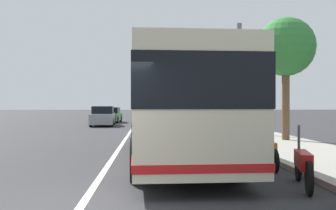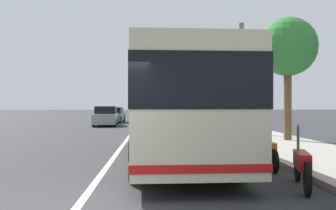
{
  "view_description": "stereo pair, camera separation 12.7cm",
  "coord_description": "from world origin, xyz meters",
  "px_view_note": "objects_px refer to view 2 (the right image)",
  "views": [
    {
      "loc": [
        -6.75,
        -1.16,
        1.76
      ],
      "look_at": [
        4.64,
        -1.72,
        1.73
      ],
      "focal_mm": 42.05,
      "sensor_mm": 36.0,
      "label": 1
    },
    {
      "loc": [
        -6.75,
        -1.29,
        1.76
      ],
      "look_at": [
        4.64,
        -1.72,
        1.73
      ],
      "focal_mm": 42.05,
      "sensor_mm": 36.0,
      "label": 2
    }
  ],
  "objects_px": {
    "motorcycle_far_end": "(267,151)",
    "utility_pole": "(241,79)",
    "coach_bus": "(174,103)",
    "roadside_tree_mid_block": "(288,48)",
    "motorcycle_nearest_curb": "(302,165)",
    "car_oncoming": "(106,116)",
    "car_side_street": "(114,115)"
  },
  "relations": [
    {
      "from": "motorcycle_far_end",
      "to": "coach_bus",
      "type": "bearing_deg",
      "value": 57.53
    },
    {
      "from": "motorcycle_far_end",
      "to": "utility_pole",
      "type": "bearing_deg",
      "value": -6.38
    },
    {
      "from": "coach_bus",
      "to": "motorcycle_nearest_curb",
      "type": "relative_size",
      "value": 5.1
    },
    {
      "from": "coach_bus",
      "to": "car_side_street",
      "type": "bearing_deg",
      "value": 7.73
    },
    {
      "from": "motorcycle_nearest_curb",
      "to": "motorcycle_far_end",
      "type": "relative_size",
      "value": 1.03
    },
    {
      "from": "roadside_tree_mid_block",
      "to": "utility_pole",
      "type": "relative_size",
      "value": 0.91
    },
    {
      "from": "coach_bus",
      "to": "car_oncoming",
      "type": "relative_size",
      "value": 2.29
    },
    {
      "from": "motorcycle_nearest_curb",
      "to": "roadside_tree_mid_block",
      "type": "bearing_deg",
      "value": -3.8
    },
    {
      "from": "roadside_tree_mid_block",
      "to": "utility_pole",
      "type": "distance_m",
      "value": 4.34
    },
    {
      "from": "car_oncoming",
      "to": "utility_pole",
      "type": "bearing_deg",
      "value": 37.27
    },
    {
      "from": "coach_bus",
      "to": "motorcycle_far_end",
      "type": "distance_m",
      "value": 3.3
    },
    {
      "from": "utility_pole",
      "to": "car_side_street",
      "type": "bearing_deg",
      "value": 28.55
    },
    {
      "from": "motorcycle_nearest_curb",
      "to": "car_oncoming",
      "type": "height_order",
      "value": "car_oncoming"
    },
    {
      "from": "motorcycle_nearest_curb",
      "to": "roadside_tree_mid_block",
      "type": "height_order",
      "value": "roadside_tree_mid_block"
    },
    {
      "from": "motorcycle_nearest_curb",
      "to": "roadside_tree_mid_block",
      "type": "relative_size",
      "value": 0.38
    },
    {
      "from": "car_oncoming",
      "to": "roadside_tree_mid_block",
      "type": "distance_m",
      "value": 17.81
    },
    {
      "from": "motorcycle_far_end",
      "to": "car_oncoming",
      "type": "xyz_separation_m",
      "value": [
        21.27,
        6.94,
        0.27
      ]
    },
    {
      "from": "roadside_tree_mid_block",
      "to": "car_side_street",
      "type": "bearing_deg",
      "value": 26.31
    },
    {
      "from": "coach_bus",
      "to": "car_oncoming",
      "type": "height_order",
      "value": "coach_bus"
    },
    {
      "from": "motorcycle_far_end",
      "to": "roadside_tree_mid_block",
      "type": "relative_size",
      "value": 0.37
    },
    {
      "from": "car_oncoming",
      "to": "utility_pole",
      "type": "relative_size",
      "value": 0.77
    },
    {
      "from": "motorcycle_far_end",
      "to": "utility_pole",
      "type": "relative_size",
      "value": 0.33
    },
    {
      "from": "motorcycle_nearest_curb",
      "to": "utility_pole",
      "type": "bearing_deg",
      "value": 6.2
    },
    {
      "from": "coach_bus",
      "to": "motorcycle_nearest_curb",
      "type": "distance_m",
      "value": 5.06
    },
    {
      "from": "car_side_street",
      "to": "utility_pole",
      "type": "height_order",
      "value": "utility_pole"
    },
    {
      "from": "car_side_street",
      "to": "car_oncoming",
      "type": "bearing_deg",
      "value": 2.05
    },
    {
      "from": "coach_bus",
      "to": "roadside_tree_mid_block",
      "type": "distance_m",
      "value": 7.87
    },
    {
      "from": "car_side_street",
      "to": "motorcycle_nearest_curb",
      "type": "bearing_deg",
      "value": 16.19
    },
    {
      "from": "motorcycle_far_end",
      "to": "motorcycle_nearest_curb",
      "type": "bearing_deg",
      "value": -177.18
    },
    {
      "from": "motorcycle_nearest_curb",
      "to": "motorcycle_far_end",
      "type": "xyz_separation_m",
      "value": [
        2.48,
        0.0,
        -0.02
      ]
    },
    {
      "from": "motorcycle_nearest_curb",
      "to": "coach_bus",
      "type": "bearing_deg",
      "value": 44.01
    },
    {
      "from": "car_oncoming",
      "to": "roadside_tree_mid_block",
      "type": "xyz_separation_m",
      "value": [
        -14.39,
        -9.88,
        3.55
      ]
    }
  ]
}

